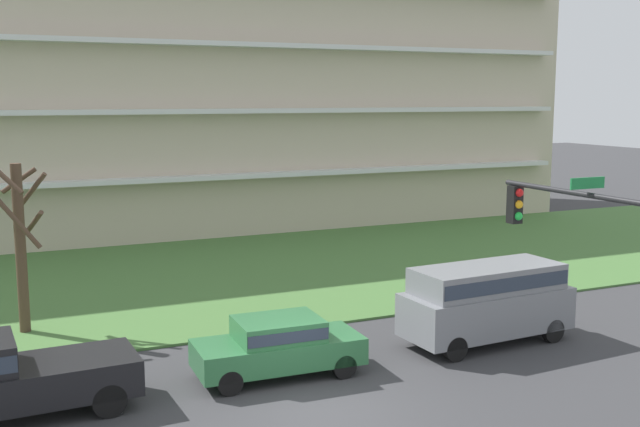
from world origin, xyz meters
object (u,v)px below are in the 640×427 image
object	(u,v)px
traffic_signal_mast	(622,267)
van_gray_center_left	(487,298)
pickup_black_near_left	(5,377)
sedan_green_center_right	(278,344)
tree_left	(19,237)

from	to	relation	value
traffic_signal_mast	van_gray_center_left	bearing A→B (deg)	74.01
pickup_black_near_left	sedan_green_center_right	xyz separation A→B (m)	(6.66, 0.01, -0.14)
van_gray_center_left	tree_left	bearing A→B (deg)	-30.89
tree_left	van_gray_center_left	size ratio (longest dim) A/B	1.03
pickup_black_near_left	traffic_signal_mast	world-z (taller)	traffic_signal_mast
tree_left	pickup_black_near_left	xyz separation A→B (m)	(-0.76, -6.66, -2.05)
sedan_green_center_right	traffic_signal_mast	bearing A→B (deg)	126.15
sedan_green_center_right	van_gray_center_left	bearing A→B (deg)	-177.66
tree_left	sedan_green_center_right	bearing A→B (deg)	-48.46
pickup_black_near_left	van_gray_center_left	world-z (taller)	van_gray_center_left
tree_left	traffic_signal_mast	xyz separation A→B (m)	(10.56, -13.62, 0.88)
van_gray_center_left	traffic_signal_mast	xyz separation A→B (m)	(-2.00, -6.97, 2.55)
tree_left	sedan_green_center_right	xyz separation A→B (m)	(5.89, -6.65, -2.20)
tree_left	van_gray_center_left	xyz separation A→B (m)	(12.56, -6.65, -1.67)
van_gray_center_left	traffic_signal_mast	distance (m)	7.69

